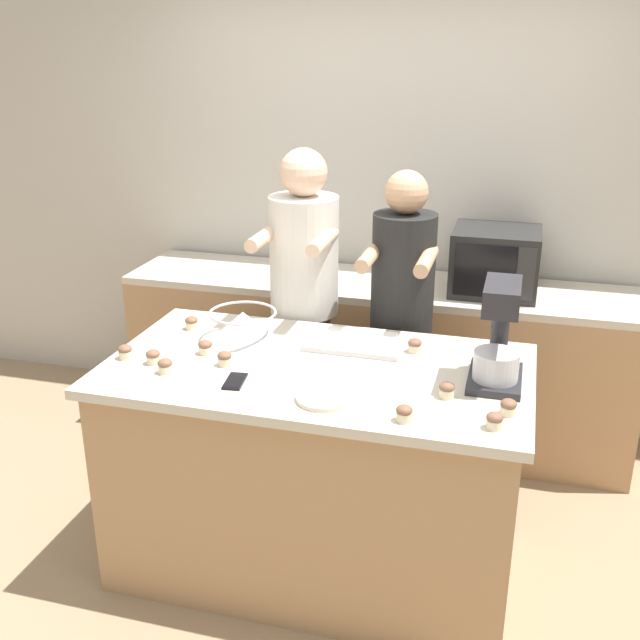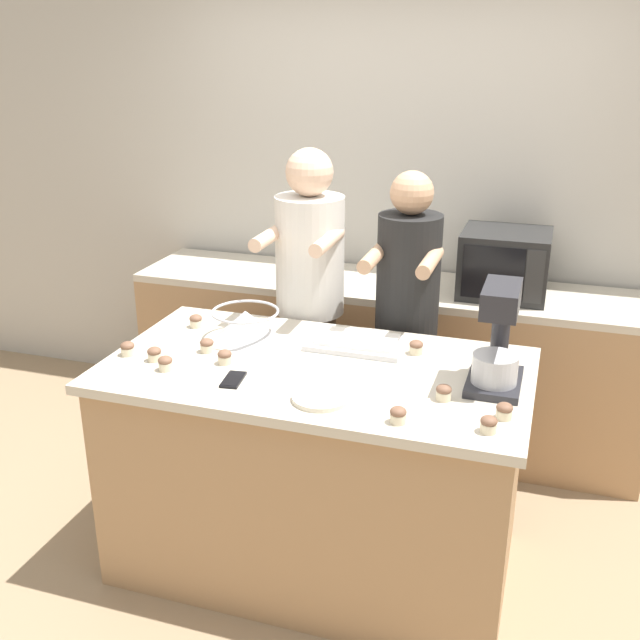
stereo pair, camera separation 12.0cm
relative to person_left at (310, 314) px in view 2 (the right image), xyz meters
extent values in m
plane|color=#937A5B|center=(0.25, -0.65, -0.91)|extent=(16.00, 16.00, 0.00)
cube|color=#B2ADA3|center=(0.25, 0.91, 0.44)|extent=(10.00, 0.06, 2.70)
cube|color=#A87F56|center=(0.25, -0.65, -0.46)|extent=(1.64, 0.88, 0.91)
cube|color=beige|center=(0.25, -0.65, 0.02)|extent=(1.71, 0.94, 0.04)
cube|color=#A87F56|center=(0.25, 0.56, -0.47)|extent=(2.80, 0.60, 0.88)
cube|color=beige|center=(0.25, 0.56, -0.01)|extent=(2.80, 0.60, 0.04)
cylinder|color=brown|center=(0.00, 0.00, -0.45)|extent=(0.26, 0.26, 0.92)
cylinder|color=silver|center=(0.00, 0.00, 0.30)|extent=(0.33, 0.33, 0.57)
sphere|color=#DBB293|center=(0.00, 0.00, 0.70)|extent=(0.22, 0.22, 0.22)
cylinder|color=#DBB293|center=(-0.14, -0.17, 0.42)|extent=(0.06, 0.34, 0.06)
cylinder|color=#DBB293|center=(0.14, -0.17, 0.42)|extent=(0.06, 0.34, 0.06)
cylinder|color=brown|center=(0.48, 0.00, -0.47)|extent=(0.23, 0.23, 0.87)
cylinder|color=black|center=(0.48, 0.00, 0.25)|extent=(0.30, 0.30, 0.57)
sphere|color=tan|center=(0.48, 0.00, 0.63)|extent=(0.20, 0.20, 0.20)
cylinder|color=tan|center=(0.36, -0.17, 0.37)|extent=(0.06, 0.34, 0.06)
cylinder|color=tan|center=(0.61, -0.17, 0.37)|extent=(0.06, 0.34, 0.06)
cube|color=#232328|center=(0.95, -0.62, 0.05)|extent=(0.20, 0.30, 0.03)
cylinder|color=#232328|center=(0.95, -0.50, 0.20)|extent=(0.07, 0.07, 0.27)
cube|color=#232328|center=(0.95, -0.63, 0.39)|extent=(0.13, 0.26, 0.10)
cylinder|color=#BCBCC1|center=(0.95, -0.65, 0.12)|extent=(0.17, 0.17, 0.11)
cone|color=#BCBCC1|center=(-0.14, -0.47, 0.10)|extent=(0.29, 0.29, 0.13)
torus|color=#BCBCC1|center=(-0.14, -0.47, 0.16)|extent=(0.30, 0.30, 0.01)
cube|color=silver|center=(0.35, -0.41, 0.05)|extent=(0.41, 0.25, 0.02)
cube|color=white|center=(0.35, -0.41, 0.07)|extent=(0.34, 0.20, 0.02)
cube|color=black|center=(0.87, 0.56, 0.18)|extent=(0.44, 0.40, 0.34)
cube|color=black|center=(0.83, 0.36, 0.18)|extent=(0.30, 0.01, 0.27)
cube|color=#2D2D2D|center=(1.03, 0.36, 0.18)|extent=(0.09, 0.01, 0.27)
cube|color=black|center=(-0.01, -0.89, 0.04)|extent=(0.09, 0.15, 0.01)
cube|color=black|center=(-0.01, -0.89, 0.05)|extent=(0.08, 0.14, 0.00)
cylinder|color=beige|center=(0.36, -0.94, 0.05)|extent=(0.21, 0.21, 0.02)
cylinder|color=beige|center=(0.61, -0.41, 0.05)|extent=(0.06, 0.06, 0.03)
ellipsoid|color=brown|center=(0.61, -0.41, 0.08)|extent=(0.06, 0.06, 0.03)
cylinder|color=beige|center=(-0.39, -0.81, 0.05)|extent=(0.06, 0.06, 0.03)
ellipsoid|color=brown|center=(-0.39, -0.81, 0.08)|extent=(0.06, 0.06, 0.03)
cylinder|color=beige|center=(-0.23, -0.66, 0.05)|extent=(0.06, 0.06, 0.03)
ellipsoid|color=brown|center=(-0.23, -0.66, 0.08)|extent=(0.06, 0.06, 0.03)
cylinder|color=beige|center=(-0.53, -0.79, 0.05)|extent=(0.06, 0.06, 0.03)
ellipsoid|color=brown|center=(-0.53, -0.79, 0.08)|extent=(0.06, 0.06, 0.03)
cylinder|color=beige|center=(0.66, -1.02, 0.05)|extent=(0.06, 0.06, 0.03)
ellipsoid|color=brown|center=(0.66, -1.02, 0.08)|extent=(0.06, 0.06, 0.03)
cylinder|color=beige|center=(-0.11, -0.75, 0.05)|extent=(0.06, 0.06, 0.03)
ellipsoid|color=brown|center=(-0.11, -0.75, 0.08)|extent=(0.06, 0.06, 0.03)
cylinder|color=beige|center=(-0.41, -0.41, 0.05)|extent=(0.06, 0.06, 0.03)
ellipsoid|color=brown|center=(-0.41, -0.41, 0.08)|extent=(0.06, 0.06, 0.03)
cylinder|color=beige|center=(0.97, -0.99, 0.05)|extent=(0.06, 0.06, 0.03)
ellipsoid|color=brown|center=(0.97, -0.99, 0.08)|extent=(0.06, 0.06, 0.03)
cylinder|color=beige|center=(-0.31, -0.88, 0.05)|extent=(0.06, 0.06, 0.03)
ellipsoid|color=brown|center=(-0.31, -0.88, 0.08)|extent=(0.06, 0.06, 0.03)
cylinder|color=beige|center=(1.01, -0.88, 0.05)|extent=(0.06, 0.06, 0.03)
ellipsoid|color=brown|center=(1.01, -0.88, 0.08)|extent=(0.06, 0.06, 0.03)
cylinder|color=beige|center=(0.79, -0.80, 0.05)|extent=(0.06, 0.06, 0.03)
ellipsoid|color=brown|center=(0.79, -0.80, 0.08)|extent=(0.06, 0.06, 0.03)
camera|label=1|loc=(1.00, -3.30, 1.28)|focal=42.00mm
camera|label=2|loc=(1.11, -3.27, 1.28)|focal=42.00mm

